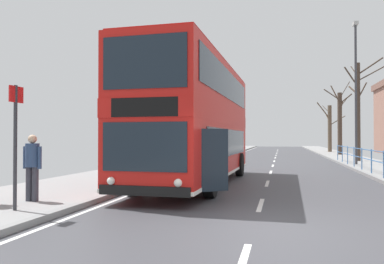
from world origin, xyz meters
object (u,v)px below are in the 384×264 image
at_px(double_decker_bus_main, 196,121).
at_px(bare_tree_far_02, 358,108).
at_px(bus_stop_sign_near, 15,133).
at_px(bare_tree_far_01, 340,121).
at_px(street_lamp_far_side, 356,83).
at_px(bare_tree_far_00, 330,128).
at_px(pedestrian_companion, 32,164).

bearing_deg(double_decker_bus_main, bare_tree_far_02, 60.08).
bearing_deg(bare_tree_far_02, bus_stop_sign_near, -117.21).
bearing_deg(bare_tree_far_02, double_decker_bus_main, -119.92).
xyz_separation_m(bus_stop_sign_near, bare_tree_far_01, (11.13, 31.65, 1.49)).
relative_size(double_decker_bus_main, bare_tree_far_02, 1.56).
distance_m(bus_stop_sign_near, bare_tree_far_02, 23.88).
height_order(double_decker_bus_main, bus_stop_sign_near, double_decker_bus_main).
distance_m(bus_stop_sign_near, street_lamp_far_side, 20.44).
relative_size(bare_tree_far_00, bare_tree_far_02, 0.81).
bearing_deg(bus_stop_sign_near, bare_tree_far_00, 74.16).
distance_m(street_lamp_far_side, bare_tree_far_00, 21.58).
bearing_deg(bus_stop_sign_near, double_decker_bus_main, 69.02).
bearing_deg(pedestrian_companion, bus_stop_sign_near, -70.74).
bearing_deg(bare_tree_far_01, pedestrian_companion, -110.73).
height_order(bus_stop_sign_near, street_lamp_far_side, street_lamp_far_side).
bearing_deg(bare_tree_far_00, street_lamp_far_side, -92.55).
bearing_deg(bare_tree_far_02, bare_tree_far_01, 88.64).
bearing_deg(bus_stop_sign_near, pedestrian_companion, 109.26).
bearing_deg(street_lamp_far_side, bare_tree_far_02, 77.89).
bearing_deg(street_lamp_far_side, pedestrian_companion, -122.76).
xyz_separation_m(street_lamp_far_side, bare_tree_far_02, (0.79, 3.68, -1.27)).
distance_m(double_decker_bus_main, bare_tree_far_02, 16.68).
bearing_deg(bare_tree_far_01, street_lamp_far_side, -94.20).
distance_m(bare_tree_far_00, bare_tree_far_02, 17.79).
bearing_deg(bare_tree_far_00, bare_tree_far_02, -90.53).
bearing_deg(bus_stop_sign_near, bare_tree_far_01, 70.62).
bearing_deg(bare_tree_far_02, bare_tree_far_00, 89.47).
height_order(pedestrian_companion, street_lamp_far_side, street_lamp_far_side).
relative_size(bus_stop_sign_near, street_lamp_far_side, 0.32).
bearing_deg(pedestrian_companion, bare_tree_far_01, 69.27).
xyz_separation_m(bus_stop_sign_near, street_lamp_far_side, (10.09, 17.48, 3.23)).
bearing_deg(pedestrian_companion, bare_tree_far_02, 60.56).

